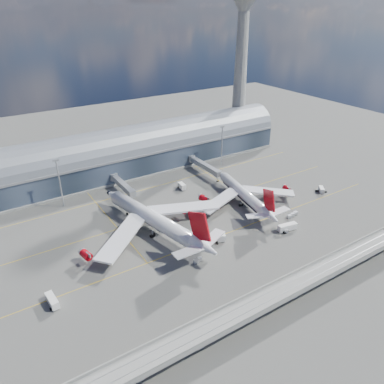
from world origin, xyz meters
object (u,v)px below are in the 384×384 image
control_tower (241,70)px  airliner_right (245,195)px  floodlight_mast_left (60,182)px  service_truck_5 (136,224)px  airliner_left (155,220)px  cargo_train_1 (288,228)px  cargo_train_2 (292,215)px  service_truck_2 (287,227)px  service_truck_0 (52,301)px  service_truck_1 (219,238)px  service_truck_3 (321,190)px  floodlight_mast_right (222,145)px  service_truck_4 (182,186)px  cargo_train_0 (198,260)px

control_tower → airliner_right: control_tower is taller
floodlight_mast_left → service_truck_5: size_ratio=4.46×
airliner_left → cargo_train_1: 60.75m
cargo_train_2 → service_truck_2: bearing=132.4°
service_truck_0 → service_truck_1: (71.08, -0.18, -0.02)m
service_truck_0 → service_truck_3: size_ratio=1.34×
airliner_right → cargo_train_2: (11.33, -22.96, -4.02)m
cargo_train_1 → service_truck_5: bearing=75.3°
airliner_left → service_truck_5: (-5.36, 9.51, -5.10)m
floodlight_mast_left → floodlight_mast_right: same height
service_truck_4 → cargo_train_1: bearing=-68.3°
service_truck_0 → service_truck_5: 55.04m
service_truck_4 → cargo_train_1: 65.27m
service_truck_4 → cargo_train_0: size_ratio=1.26×
service_truck_5 → cargo_train_0: bearing=-125.4°
control_tower → cargo_train_1: control_tower is taller
service_truck_1 → service_truck_5: 39.68m
service_truck_2 → service_truck_4: 64.93m
cargo_train_1 → service_truck_1: bearing=93.3°
floodlight_mast_right → service_truck_3: (23.50, -60.33, -12.22)m
service_truck_0 → cargo_train_0: (55.30, -7.42, -0.86)m
service_truck_2 → cargo_train_1: bearing=-93.3°
floodlight_mast_left → service_truck_5: floodlight_mast_left is taller
floodlight_mast_left → airliner_left: bearing=-58.9°
cargo_train_2 → airliner_left: bearing=78.1°
control_tower → service_truck_0: size_ratio=13.11×
service_truck_3 → cargo_train_2: 34.13m
service_truck_0 → service_truck_1: bearing=-4.9°
floodlight_mast_left → cargo_train_1: size_ratio=3.37×
airliner_right → airliner_left: bearing=-169.7°
floodlight_mast_left → floodlight_mast_right: (100.00, 0.00, 0.00)m
control_tower → airliner_left: bearing=-144.9°
service_truck_4 → cargo_train_2: service_truck_4 is taller
floodlight_mast_right → cargo_train_2: 72.08m
airliner_right → service_truck_2: airliner_right is taller
service_truck_4 → cargo_train_1: (19.04, -62.43, -0.75)m
cargo_train_2 → cargo_train_0: bearing=103.4°
airliner_right → control_tower: bearing=64.4°
floodlight_mast_left → service_truck_3: floodlight_mast_left is taller
cargo_train_0 → cargo_train_2: (58.44, 4.93, 0.08)m
cargo_train_0 → cargo_train_2: size_ratio=0.61×
airliner_right → cargo_train_1: size_ratio=7.74×
service_truck_3 → cargo_train_2: size_ratio=0.79×
floodlight_mast_right → service_truck_3: floodlight_mast_right is taller
service_truck_0 → airliner_left: bearing=17.5°
service_truck_2 → service_truck_4: service_truck_2 is taller
service_truck_5 → airliner_left: bearing=-109.9°
service_truck_0 → service_truck_4: size_ratio=1.36×
control_tower → floodlight_mast_left: bearing=-168.3°
service_truck_5 → service_truck_3: bearing=-62.2°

